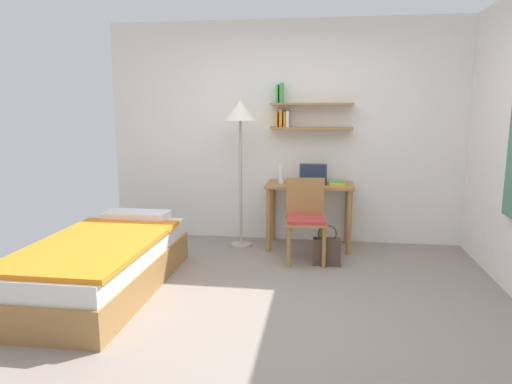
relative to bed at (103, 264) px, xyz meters
The scene contains 10 objects.
ground_plane 1.54m from the bed, ahead, with size 5.28×5.28×0.00m, color gray.
wall_back 2.64m from the bed, 51.21° to the left, with size 4.40×0.27×2.60m.
bed is the anchor object (origin of this frame).
desk 2.38m from the bed, 41.73° to the left, with size 0.98×0.54×0.75m.
desk_chair 2.05m from the bed, 31.72° to the left, with size 0.46×0.44×0.87m.
standing_lamp 2.16m from the bed, 57.12° to the left, with size 0.36×0.36×1.68m.
laptop 2.47m from the bed, 41.88° to the left, with size 0.32×0.23×0.22m.
water_bottle 2.18m from the bed, 46.94° to the left, with size 0.06×0.06×0.21m, color silver.
book_stack 2.61m from the bed, 36.52° to the left, with size 0.17×0.22×0.05m.
handbag 2.18m from the bed, 26.11° to the left, with size 0.28×0.12×0.43m.
Camera 1 is at (0.37, -3.50, 1.58)m, focal length 32.32 mm.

